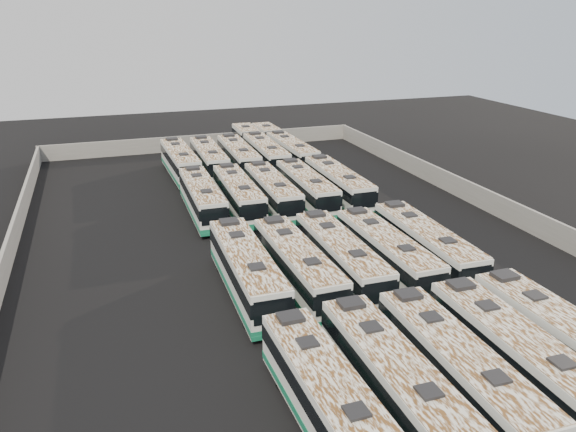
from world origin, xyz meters
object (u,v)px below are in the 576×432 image
object	(u,v)px
bus_midfront_center	(341,258)
bus_back_far_right	(283,147)
bus_midfront_right	(386,253)
bus_midfront_far_right	(426,246)
bus_midfront_left	(297,266)
bus_back_left	(209,159)
bus_front_far_right	(569,346)
bus_front_far_left	(329,401)
bus_front_center	(458,371)
bus_midback_center	(272,192)
bus_back_center	(238,157)
bus_midfront_far_left	(247,271)
bus_front_left	(395,383)
bus_midback_far_right	(338,184)
bus_back_far_left	(180,162)
bus_front_right	(517,358)
bus_back_right	(259,149)
bus_midback_left	(238,194)
bus_midback_far_left	(202,198)
bus_midback_right	(306,188)

from	to	relation	value
bus_midfront_center	bus_back_far_right	size ratio (longest dim) A/B	0.64
bus_midfront_right	bus_midfront_far_right	size ratio (longest dim) A/B	0.98
bus_midfront_left	bus_back_left	world-z (taller)	bus_back_left
bus_midfront_right	bus_front_far_right	bearing A→B (deg)	-76.86
bus_front_far_left	bus_front_center	size ratio (longest dim) A/B	0.98
bus_midfront_center	bus_midfront_far_right	distance (m)	7.28
bus_front_center	bus_midback_center	bearing A→B (deg)	91.36
bus_front_far_left	bus_back_center	size ratio (longest dim) A/B	0.97
bus_midfront_far_right	bus_back_left	xyz separation A→B (m)	(-10.90, 32.21, -0.01)
bus_midfront_far_left	bus_midfront_left	bearing A→B (deg)	-3.37
bus_front_left	bus_midback_far_right	xyz separation A→B (m)	(10.77, 31.86, 0.03)
bus_back_far_left	bus_back_left	size ratio (longest dim) A/B	1.02
bus_midfront_center	bus_midback_center	world-z (taller)	bus_midfront_center
bus_front_right	bus_midfront_center	distance (m)	15.33
bus_back_far_right	bus_back_far_left	bearing A→B (deg)	-167.76
bus_midfront_center	bus_back_right	size ratio (longest dim) A/B	0.63
bus_midfront_far_left	bus_midfront_center	bearing A→B (deg)	0.52
bus_front_right	bus_midback_left	distance (m)	33.09
bus_back_far_right	bus_midback_far_left	bearing A→B (deg)	-129.86
bus_midback_right	bus_back_center	distance (m)	15.08
bus_midback_center	bus_back_far_right	bearing A→B (deg)	69.58
bus_back_far_left	bus_back_left	bearing A→B (deg)	0.11
bus_back_far_right	bus_back_center	bearing A→B (deg)	-154.19
bus_midback_left	bus_back_right	world-z (taller)	bus_back_right
bus_midfront_left	bus_midfront_right	size ratio (longest dim) A/B	1.01
bus_front_far_left	bus_midfront_far_right	distance (m)	20.64
bus_midback_left	bus_midback_far_right	distance (m)	10.82
bus_front_right	bus_midback_center	bearing A→B (deg)	97.59
bus_midfront_left	bus_back_center	bearing A→B (deg)	82.73
bus_front_left	bus_midback_far_right	distance (m)	33.63
bus_midfront_right	bus_front_right	bearing A→B (deg)	-90.15
bus_midfront_center	bus_midback_left	bearing A→B (deg)	102.17
bus_back_left	bus_back_center	bearing A→B (deg)	-3.25
bus_midback_far_left	bus_back_far_right	world-z (taller)	bus_back_far_right
bus_back_center	bus_back_left	bearing A→B (deg)	176.92
bus_midfront_center	bus_midback_center	size ratio (longest dim) A/B	1.01
bus_midfront_right	bus_back_left	world-z (taller)	bus_back_left
bus_front_far_right	bus_front_left	bearing A→B (deg)	178.11
bus_midfront_far_left	bus_midback_center	distance (m)	18.61
bus_front_center	bus_midback_left	world-z (taller)	bus_front_center
bus_midfront_center	bus_midfront_right	distance (m)	3.72
bus_back_left	bus_back_center	xyz separation A→B (m)	(3.69, -0.27, 0.03)
bus_front_far_right	bus_midback_left	xyz separation A→B (m)	(-10.75, 32.28, -0.08)
bus_front_far_right	bus_midback_center	bearing A→B (deg)	101.90
bus_front_far_left	bus_front_right	xyz separation A→B (m)	(10.89, -0.06, 0.06)
bus_midback_center	bus_back_center	distance (m)	14.67
bus_back_center	bus_back_far_right	world-z (taller)	bus_back_center
bus_front_center	bus_midfront_right	size ratio (longest dim) A/B	1.02
bus_midfront_far_right	bus_midback_left	xyz separation A→B (m)	(-10.85, 17.47, -0.03)
bus_back_right	bus_back_far_right	world-z (taller)	bus_back_right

